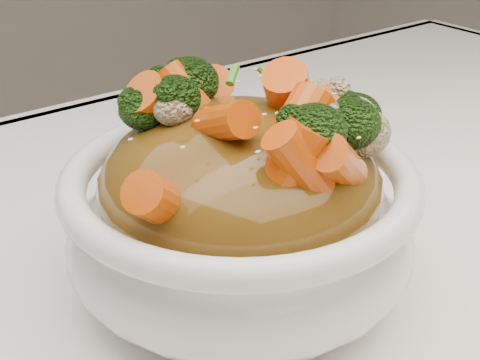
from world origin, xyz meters
TOP-DOWN VIEW (x-y plane):
  - tablecloth at (0.00, 0.00)m, footprint 1.20×0.80m
  - bowl at (-0.02, 0.05)m, footprint 0.22×0.22m
  - sauce_base at (-0.02, 0.05)m, footprint 0.18×0.18m
  - carrots at (-0.02, 0.05)m, footprint 0.18×0.18m
  - broccoli at (-0.02, 0.05)m, footprint 0.18×0.18m
  - cauliflower at (-0.02, 0.05)m, footprint 0.18×0.18m
  - scallions at (-0.02, 0.05)m, footprint 0.13×0.13m
  - sesame_seeds at (-0.02, 0.05)m, footprint 0.16×0.16m

SIDE VIEW (x-z plane):
  - tablecloth at x=0.00m, z-range 0.71..0.75m
  - bowl at x=-0.02m, z-range 0.75..0.83m
  - sauce_base at x=-0.02m, z-range 0.77..0.86m
  - cauliflower at x=-0.02m, z-range 0.86..0.89m
  - broccoli at x=-0.02m, z-range 0.86..0.90m
  - carrots at x=-0.02m, z-range 0.85..0.90m
  - scallions at x=-0.02m, z-range 0.87..0.89m
  - sesame_seeds at x=-0.02m, z-range 0.88..0.88m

